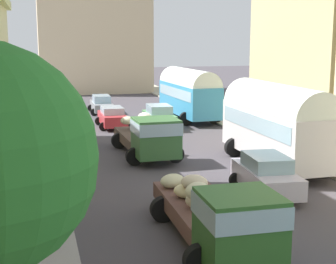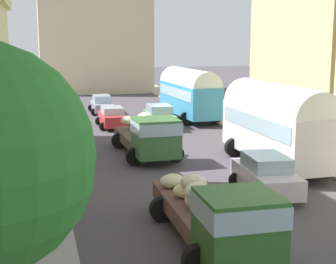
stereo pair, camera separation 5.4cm
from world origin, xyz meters
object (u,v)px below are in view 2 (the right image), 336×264
parked_bus_2 (189,92)px  car_3 (159,117)px  cargo_truck_1 (149,135)px  cargo_truck_0 (218,215)px  car_1 (102,104)px  pedestrian_1 (44,166)px  pedestrian_0 (47,130)px  car_2 (266,175)px  pedestrian_2 (16,192)px  car_0 (113,117)px  pedestrian_3 (29,146)px  parked_bus_1 (277,121)px

parked_bus_2 → car_3: size_ratio=1.97×
cargo_truck_1 → cargo_truck_0: bearing=-93.1°
car_1 → pedestrian_1: pedestrian_1 is taller
parked_bus_2 → pedestrian_0: bearing=-144.7°
car_2 → pedestrian_1: (-8.79, 2.83, 0.25)m
car_2 → pedestrian_2: bearing=-176.3°
pedestrian_0 → pedestrian_2: pedestrian_0 is taller
cargo_truck_0 → pedestrian_1: (-4.87, 7.85, -0.13)m
car_0 → pedestrian_3: pedestrian_3 is taller
pedestrian_2 → car_2: bearing=3.7°
pedestrian_0 → pedestrian_1: pedestrian_1 is taller
parked_bus_2 → pedestrian_3: (-12.09, -11.76, -1.22)m
car_0 → car_2: 17.82m
parked_bus_1 → car_2: 5.10m
pedestrian_0 → car_1: bearing=69.4°
car_0 → car_1: size_ratio=0.94×
cargo_truck_0 → car_3: cargo_truck_0 is taller
pedestrian_0 → cargo_truck_1: bearing=-39.0°
parked_bus_2 → car_1: parked_bus_2 is taller
parked_bus_2 → car_2: bearing=-97.7°
car_1 → car_2: car_2 is taller
car_0 → pedestrian_2: bearing=-108.7°
car_1 → car_3: 8.84m
cargo_truck_0 → cargo_truck_1: 12.50m
pedestrian_1 → pedestrian_3: (-0.67, 4.89, -0.10)m
pedestrian_1 → cargo_truck_1: bearing=39.9°
car_0 → pedestrian_3: size_ratio=2.33×
car_1 → pedestrian_1: (-5.23, -21.78, 0.31)m
car_0 → car_2: size_ratio=0.93×
pedestrian_1 → parked_bus_1: bearing=6.9°
parked_bus_1 → car_1: bearing=106.6°
car_2 → cargo_truck_1: bearing=113.6°
parked_bus_1 → pedestrian_2: 13.31m
cargo_truck_1 → pedestrian_3: (-6.20, 0.26, -0.29)m
parked_bus_2 → cargo_truck_0: 25.38m
car_1 → pedestrian_0: pedestrian_0 is taller
parked_bus_2 → car_3: parked_bus_2 is taller
cargo_truck_0 → car_3: bearing=81.0°
car_3 → car_2: bearing=-88.1°
parked_bus_1 → car_3: bearing=104.1°
parked_bus_2 → car_2: 19.70m
car_3 → parked_bus_1: bearing=-75.9°
car_0 → cargo_truck_1: bearing=-87.3°
cargo_truck_1 → parked_bus_1: bearing=-29.5°
cargo_truck_1 → pedestrian_1: (-5.54, -4.63, -0.19)m
parked_bus_1 → parked_bus_2: 15.27m
parked_bus_2 → car_0: (-6.35, -2.05, -1.44)m
pedestrian_0 → pedestrian_3: 4.06m
parked_bus_2 → car_1: bearing=140.3°
parked_bus_2 → car_1: 8.17m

